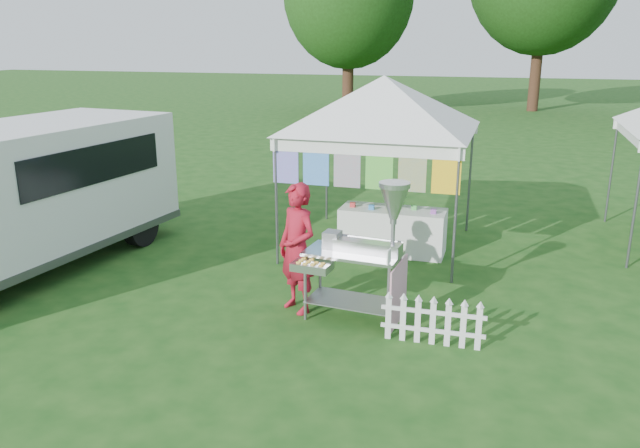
% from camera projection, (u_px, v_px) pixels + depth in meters
% --- Properties ---
extents(ground, '(120.00, 120.00, 0.00)m').
position_uv_depth(ground, '(323.00, 328.00, 8.02)').
color(ground, '#174614').
rests_on(ground, ground).
extents(canopy_main, '(4.24, 4.24, 3.45)m').
position_uv_depth(canopy_main, '(384.00, 76.00, 10.38)').
color(canopy_main, '#59595E').
rests_on(canopy_main, ground).
extents(donut_cart, '(1.42, 0.88, 1.89)m').
position_uv_depth(donut_cart, '(368.00, 241.00, 7.90)').
color(donut_cart, gray).
rests_on(donut_cart, ground).
extents(vendor, '(0.77, 0.71, 1.78)m').
position_uv_depth(vendor, '(297.00, 248.00, 8.32)').
color(vendor, maroon).
rests_on(vendor, ground).
extents(cargo_van, '(2.76, 5.70, 2.29)m').
position_uv_depth(cargo_van, '(22.00, 193.00, 9.87)').
color(cargo_van, silver).
rests_on(cargo_van, ground).
extents(picket_fence, '(1.26, 0.05, 0.56)m').
position_uv_depth(picket_fence, '(433.00, 323.00, 7.51)').
color(picket_fence, silver).
rests_on(picket_fence, ground).
extents(display_table, '(1.80, 0.70, 0.77)m').
position_uv_depth(display_table, '(392.00, 231.00, 10.81)').
color(display_table, white).
rests_on(display_table, ground).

